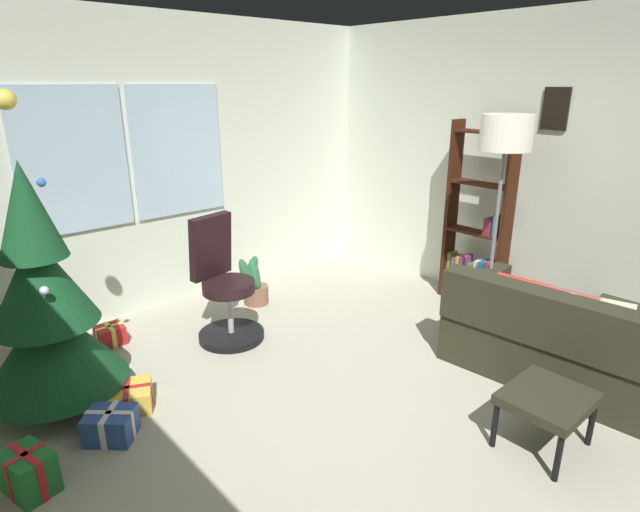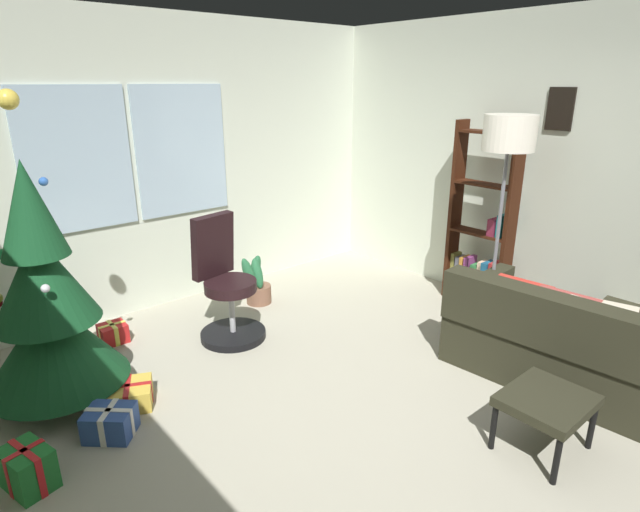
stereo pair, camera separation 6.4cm
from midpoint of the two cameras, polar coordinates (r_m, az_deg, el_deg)
ground_plane at (r=3.51m, az=6.99°, el=-19.32°), size 4.76×5.61×0.10m
wall_back_with_windows at (r=5.13m, az=-17.40°, el=9.60°), size 4.76×0.12×2.71m
wall_right_with_frames at (r=4.94m, az=26.86°, el=8.05°), size 0.12×5.61×2.71m
couch at (r=4.35m, az=27.48°, el=-8.47°), size 1.72×1.79×0.76m
footstool at (r=3.42m, az=23.44°, el=-14.57°), size 0.51×0.44×0.36m
holiday_tree at (r=3.81m, az=-28.67°, el=-5.28°), size 0.92×0.92×2.07m
gift_box_red at (r=4.74m, az=-22.66°, el=-8.12°), size 0.22×0.21×0.17m
gift_box_green at (r=3.39m, az=-30.17°, el=-20.12°), size 0.27×0.32×0.25m
gift_box_gold at (r=3.86m, az=-21.02°, el=-14.46°), size 0.40×0.39×0.16m
gift_box_blue at (r=3.60m, az=-22.77°, el=-16.96°), size 0.36×0.36×0.19m
office_chair at (r=4.43m, az=-11.02°, el=-3.93°), size 0.56×0.56×1.07m
bookshelf at (r=5.17m, az=16.83°, el=2.96°), size 0.18×0.64×1.78m
floor_lamp at (r=4.41m, az=19.48°, el=11.46°), size 0.41×0.41×1.87m
potted_plant at (r=5.12m, az=-7.75°, el=-3.18°), size 0.37×0.32×0.54m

